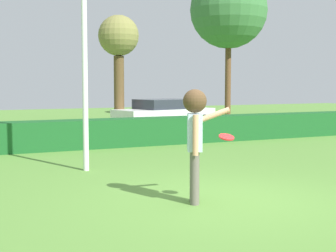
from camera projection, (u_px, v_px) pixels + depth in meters
name	position (u px, v px, depth m)	size (l,w,h in m)	color
ground_plane	(225.00, 200.00, 7.89)	(60.00, 60.00, 0.00)	#5B8E3A
person	(195.00, 129.00, 7.61)	(0.84, 0.53, 1.81)	#696159
frisbee	(226.00, 137.00, 7.54)	(0.24, 0.24, 0.10)	red
lamppost	(84.00, 22.00, 10.32)	(0.24, 0.24, 5.76)	silver
hedge_row	(97.00, 133.00, 14.42)	(23.60, 0.90, 0.83)	#195623
parked_car_white	(164.00, 113.00, 20.21)	(4.47, 2.60, 1.25)	white
birch_tree	(229.00, 10.00, 26.58)	(4.23, 4.23, 8.04)	brown
bare_elm_tree	(119.00, 42.00, 19.79)	(1.66, 1.66, 4.67)	brown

